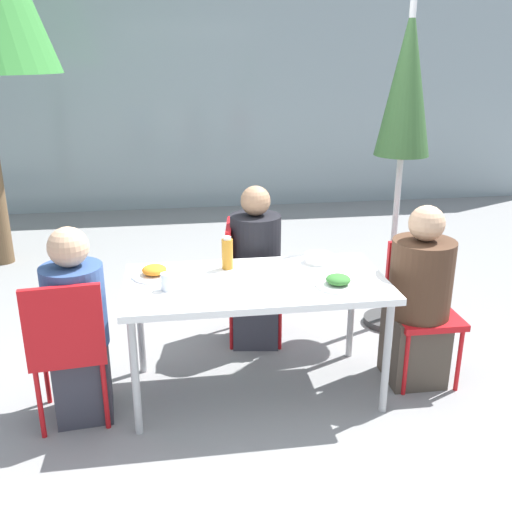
% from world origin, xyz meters
% --- Properties ---
extents(ground_plane, '(24.00, 24.00, 0.00)m').
position_xyz_m(ground_plane, '(0.00, 0.00, 0.00)').
color(ground_plane, gray).
extents(building_facade, '(10.00, 0.20, 3.00)m').
position_xyz_m(building_facade, '(0.00, 4.71, 1.50)').
color(building_facade, '#89999E').
rests_on(building_facade, ground).
extents(dining_table, '(1.52, 0.78, 0.73)m').
position_xyz_m(dining_table, '(0.00, 0.00, 0.68)').
color(dining_table, white).
rests_on(dining_table, ground).
extents(chair_left, '(0.44, 0.44, 0.87)m').
position_xyz_m(chair_left, '(-1.05, -0.18, 0.51)').
color(chair_left, red).
rests_on(chair_left, ground).
extents(person_left, '(0.33, 0.33, 1.13)m').
position_xyz_m(person_left, '(-1.01, -0.10, 0.53)').
color(person_left, '#383842').
rests_on(person_left, ground).
extents(chair_right, '(0.41, 0.41, 0.87)m').
position_xyz_m(chair_right, '(1.06, 0.06, 0.51)').
color(chair_right, red).
rests_on(chair_right, ground).
extents(person_right, '(0.38, 0.38, 1.15)m').
position_xyz_m(person_right, '(1.01, -0.02, 0.53)').
color(person_right, '#473D33').
rests_on(person_right, ground).
extents(chair_far, '(0.45, 0.45, 0.87)m').
position_xyz_m(chair_far, '(0.02, 0.70, 0.51)').
color(chair_far, red).
rests_on(chair_far, ground).
extents(person_far, '(0.36, 0.36, 1.15)m').
position_xyz_m(person_far, '(0.09, 0.64, 0.54)').
color(person_far, '#383842').
rests_on(person_far, ground).
extents(closed_umbrella, '(0.38, 0.38, 2.32)m').
position_xyz_m(closed_umbrella, '(1.15, 0.77, 1.72)').
color(closed_umbrella, '#333333').
rests_on(closed_umbrella, ground).
extents(plate_0, '(0.25, 0.25, 0.07)m').
position_xyz_m(plate_0, '(0.45, -0.16, 0.76)').
color(plate_0, white).
rests_on(plate_0, dining_table).
extents(plate_1, '(0.26, 0.26, 0.07)m').
position_xyz_m(plate_1, '(-0.58, 0.15, 0.76)').
color(plate_1, white).
rests_on(plate_1, dining_table).
extents(bottle, '(0.07, 0.07, 0.20)m').
position_xyz_m(bottle, '(-0.14, 0.22, 0.83)').
color(bottle, '#B7751E').
rests_on(bottle, dining_table).
extents(drinking_cup, '(0.08, 0.08, 0.10)m').
position_xyz_m(drinking_cup, '(-0.51, -0.07, 0.78)').
color(drinking_cup, silver).
rests_on(drinking_cup, dining_table).
extents(salad_bowl, '(0.17, 0.17, 0.06)m').
position_xyz_m(salad_bowl, '(0.43, 0.24, 0.76)').
color(salad_bowl, white).
rests_on(salad_bowl, dining_table).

